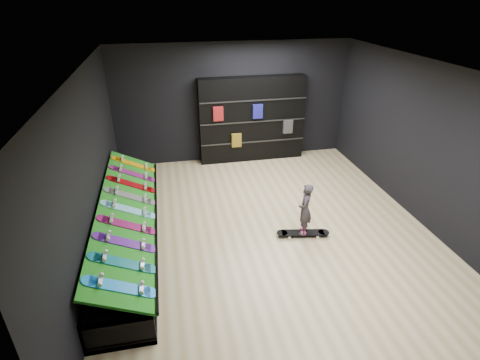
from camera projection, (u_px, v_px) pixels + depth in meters
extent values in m
cube|color=#CAB889|center=(268.00, 228.00, 7.18)|extent=(6.00, 7.00, 0.01)
cube|color=white|center=(274.00, 69.00, 5.81)|extent=(6.00, 7.00, 0.01)
cube|color=black|center=(233.00, 103.00, 9.55)|extent=(6.00, 0.02, 3.00)
cube|color=black|center=(374.00, 306.00, 3.45)|extent=(6.00, 0.02, 3.00)
cube|color=black|center=(89.00, 172.00, 5.96)|extent=(0.02, 7.00, 3.00)
cube|color=black|center=(424.00, 144.00, 7.04)|extent=(0.02, 7.00, 3.00)
cube|color=#126510|center=(128.00, 211.00, 6.41)|extent=(0.92, 4.50, 0.46)
cube|color=black|center=(252.00, 119.00, 9.66)|extent=(2.73, 0.32, 2.18)
imported|color=black|center=(304.00, 219.00, 6.79)|extent=(0.25, 0.27, 0.60)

